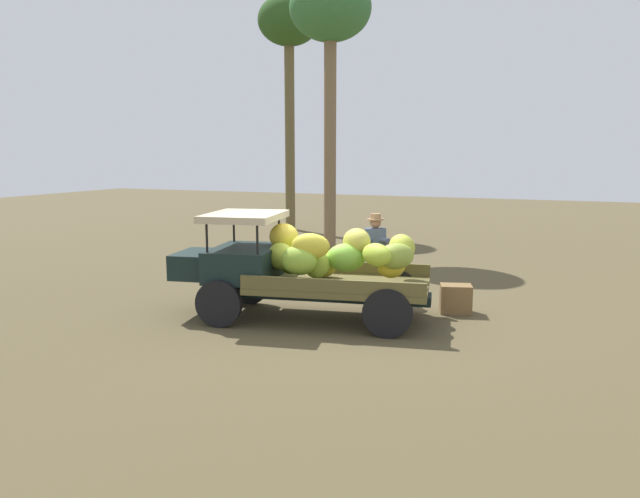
{
  "coord_description": "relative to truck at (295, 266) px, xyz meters",
  "views": [
    {
      "loc": [
        -3.9,
        9.41,
        2.87
      ],
      "look_at": [
        -0.08,
        0.05,
        1.24
      ],
      "focal_mm": 33.59,
      "sensor_mm": 36.0,
      "label": 1
    }
  ],
  "objects": [
    {
      "name": "ground_plane",
      "position": [
        -0.37,
        -0.13,
        -0.93
      ],
      "size": [
        60.0,
        60.0,
        0.0
      ],
      "primitive_type": "plane",
      "color": "brown"
    },
    {
      "name": "truck",
      "position": [
        0.0,
        0.0,
        0.0
      ],
      "size": [
        4.63,
        2.37,
        1.84
      ],
      "rotation": [
        0.0,
        0.0,
        0.18
      ],
      "color": "black",
      "rests_on": "ground"
    },
    {
      "name": "farmer",
      "position": [
        -0.88,
        -1.87,
        0.03
      ],
      "size": [
        0.56,
        0.53,
        1.7
      ],
      "rotation": [
        0.0,
        0.0,
        1.97
      ],
      "color": "#545577",
      "rests_on": "ground"
    },
    {
      "name": "wooden_crate",
      "position": [
        -2.55,
        -1.41,
        -0.67
      ],
      "size": [
        0.63,
        0.52,
        0.52
      ],
      "primitive_type": "cube",
      "rotation": [
        0.0,
        0.0,
        0.27
      ],
      "color": "brown",
      "rests_on": "ground"
    },
    {
      "name": "forest_tree_2",
      "position": [
        2.19,
        -7.28,
        5.72
      ],
      "size": [
        2.33,
        2.33,
        7.86
      ],
      "color": "#7B6347",
      "rests_on": "ground"
    },
    {
      "name": "forest_tree_3",
      "position": [
        5.31,
        -11.18,
        6.29
      ],
      "size": [
        2.26,
        2.26,
        8.5
      ],
      "color": "brown",
      "rests_on": "ground"
    }
  ]
}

